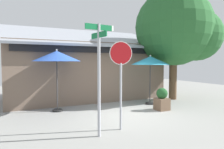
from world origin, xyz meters
TOP-DOWN VIEW (x-y plane):
  - ground_plane at (0.00, 0.00)m, footprint 28.00×28.00m
  - cafe_building at (-0.18, 4.67)m, footprint 9.32×4.57m
  - street_sign_post at (-2.05, -1.94)m, footprint 0.92×0.86m
  - stop_sign at (-1.18, -1.66)m, footprint 0.73×0.18m
  - patio_umbrella_royal_blue_left at (-2.43, 1.84)m, footprint 2.10×2.10m
  - patio_umbrella_teal_center at (2.19, 1.31)m, footprint 1.95×1.95m
  - shade_tree at (4.58, 1.81)m, footprint 4.90×4.41m
  - sidewalk_planter at (1.85, -0.04)m, footprint 0.55×0.55m

SIDE VIEW (x-z plane):
  - ground_plane at x=0.00m, z-range -0.10..0.00m
  - sidewalk_planter at x=1.85m, z-range -0.02..0.99m
  - cafe_building at x=-0.18m, z-range -0.49..3.91m
  - stop_sign at x=-1.18m, z-range 0.55..3.38m
  - street_sign_post at x=-2.05m, z-range 0.35..3.62m
  - patio_umbrella_teal_center at x=2.19m, z-range 0.96..3.50m
  - patio_umbrella_royal_blue_left at x=-2.43m, z-range 1.05..3.78m
  - shade_tree at x=4.58m, z-range 0.86..7.23m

